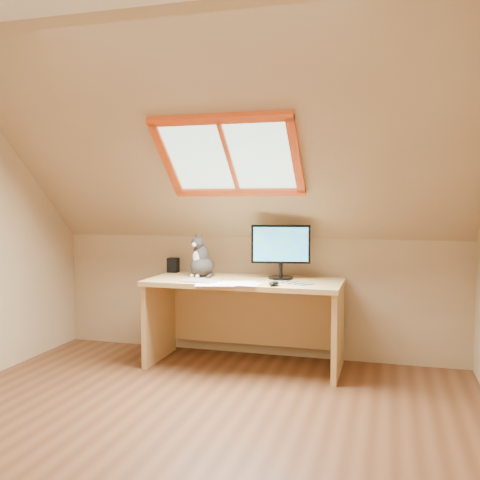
% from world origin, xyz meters
% --- Properties ---
extents(ground, '(3.50, 3.50, 0.00)m').
position_xyz_m(ground, '(0.00, 0.00, 0.00)').
color(ground, brown).
rests_on(ground, ground).
extents(room_shell, '(3.52, 3.52, 2.41)m').
position_xyz_m(room_shell, '(0.00, -0.09, 1.43)').
color(room_shell, tan).
rests_on(room_shell, ground).
extents(desk, '(1.52, 0.66, 0.69)m').
position_xyz_m(desk, '(0.02, 1.45, 0.48)').
color(desk, tan).
rests_on(desk, ground).
extents(monitor, '(0.46, 0.20, 0.43)m').
position_xyz_m(monitor, '(0.29, 1.48, 0.94)').
color(monitor, black).
rests_on(monitor, desk).
extents(cat, '(0.26, 0.29, 0.36)m').
position_xyz_m(cat, '(-0.37, 1.46, 0.82)').
color(cat, '#393532').
rests_on(cat, desk).
extents(desk_speaker, '(0.09, 0.09, 0.13)m').
position_xyz_m(desk_speaker, '(-0.69, 1.63, 0.75)').
color(desk_speaker, black).
rests_on(desk_speaker, desk).
extents(graphics_tablet, '(0.30, 0.24, 0.01)m').
position_xyz_m(graphics_tablet, '(-0.27, 1.19, 0.70)').
color(graphics_tablet, '#B2B2B7').
rests_on(graphics_tablet, desk).
extents(mouse, '(0.08, 0.12, 0.03)m').
position_xyz_m(mouse, '(0.31, 1.12, 0.71)').
color(mouse, black).
rests_on(mouse, desk).
extents(papers, '(0.35, 0.30, 0.01)m').
position_xyz_m(papers, '(-0.03, 1.12, 0.69)').
color(papers, white).
rests_on(papers, desk).
extents(cables, '(0.51, 0.26, 0.01)m').
position_xyz_m(cables, '(0.36, 1.26, 0.70)').
color(cables, silver).
rests_on(cables, desk).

